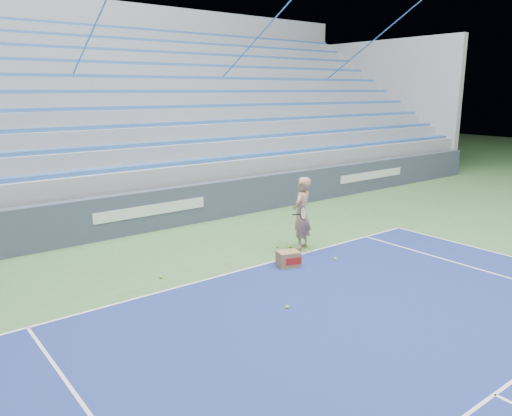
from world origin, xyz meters
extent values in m
cube|color=white|center=(0.00, 11.88, 0.01)|extent=(10.97, 0.05, 0.00)
cube|color=white|center=(0.00, 6.40, 0.01)|extent=(8.23, 0.05, 0.00)
cube|color=#3B445A|center=(0.00, 15.88, 0.55)|extent=(30.00, 0.30, 1.10)
cube|color=white|center=(0.00, 15.72, 0.60)|extent=(3.20, 0.02, 0.28)
cube|color=white|center=(9.00, 15.72, 0.60)|extent=(3.40, 0.02, 0.28)
cube|color=#95989D|center=(0.00, 20.43, 0.55)|extent=(30.00, 8.50, 1.10)
cube|color=#95989D|center=(0.00, 20.43, 1.35)|extent=(30.00, 8.50, 0.50)
cube|color=#3265B6|center=(0.00, 16.56, 1.66)|extent=(29.60, 0.42, 0.11)
cube|color=#95989D|center=(0.00, 20.86, 1.85)|extent=(30.00, 7.65, 0.50)
cube|color=#3265B6|center=(0.00, 17.41, 2.16)|extent=(29.60, 0.42, 0.11)
cube|color=#95989D|center=(0.00, 21.28, 2.35)|extent=(30.00, 6.80, 0.50)
cube|color=#3265B6|center=(0.00, 18.26, 2.66)|extent=(29.60, 0.42, 0.11)
cube|color=#95989D|center=(0.00, 21.71, 2.85)|extent=(30.00, 5.95, 0.50)
cube|color=#3265B6|center=(0.00, 19.11, 3.16)|extent=(29.60, 0.42, 0.11)
cube|color=#95989D|center=(0.00, 22.13, 3.35)|extent=(30.00, 5.10, 0.50)
cube|color=#3265B6|center=(0.00, 19.96, 3.66)|extent=(29.60, 0.42, 0.11)
cube|color=#95989D|center=(0.00, 22.56, 3.85)|extent=(30.00, 4.25, 0.50)
cube|color=#3265B6|center=(0.00, 20.81, 4.15)|extent=(29.60, 0.42, 0.11)
cube|color=#95989D|center=(0.00, 22.98, 4.35)|extent=(30.00, 3.40, 0.50)
cube|color=#3265B6|center=(0.00, 21.66, 4.65)|extent=(29.60, 0.42, 0.11)
cube|color=#95989D|center=(0.00, 23.41, 4.85)|extent=(30.00, 2.55, 0.50)
cube|color=#3265B6|center=(0.00, 22.51, 5.15)|extent=(29.60, 0.42, 0.11)
cube|color=#95989D|center=(0.00, 23.84, 5.35)|extent=(30.00, 1.70, 0.50)
cube|color=#3265B6|center=(0.00, 23.36, 5.65)|extent=(29.60, 0.42, 0.11)
cube|color=#95989D|center=(0.00, 24.26, 5.85)|extent=(30.00, 0.85, 0.50)
cube|color=#3265B6|center=(0.00, 24.21, 6.15)|extent=(29.60, 0.42, 0.11)
cube|color=#95989D|center=(15.15, 20.43, 3.05)|extent=(0.30, 8.80, 6.10)
cube|color=#95989D|center=(0.00, 24.98, 3.65)|extent=(31.00, 0.40, 7.30)
cylinder|color=#376CC3|center=(0.00, 20.43, 4.60)|extent=(0.05, 8.53, 5.04)
cylinder|color=#376CC3|center=(6.00, 20.43, 4.60)|extent=(0.05, 8.53, 5.04)
cylinder|color=#376CC3|center=(12.00, 20.43, 4.60)|extent=(0.05, 8.53, 5.04)
imported|color=tan|center=(2.13, 12.21, 0.87)|extent=(0.75, 0.63, 1.74)
cylinder|color=black|center=(1.78, 11.96, 0.95)|extent=(0.12, 0.27, 0.08)
cylinder|color=beige|center=(1.68, 11.68, 1.05)|extent=(0.29, 0.16, 0.28)
torus|color=black|center=(1.68, 11.68, 1.05)|extent=(0.31, 0.18, 0.30)
cube|color=#906845|center=(1.06, 11.47, 0.17)|extent=(0.53, 0.46, 0.34)
cube|color=#B21E19|center=(1.06, 11.29, 0.17)|extent=(0.35, 0.12, 0.15)
sphere|color=#AFE12E|center=(2.17, 11.13, 0.03)|extent=(0.07, 0.07, 0.07)
sphere|color=#AFE12E|center=(-1.42, 12.53, 0.03)|extent=(0.07, 0.07, 0.07)
sphere|color=#AFE12E|center=(-0.37, 9.88, 0.03)|extent=(0.07, 0.07, 0.07)
sphere|color=#AFE12E|center=(1.97, 12.42, 0.03)|extent=(0.07, 0.07, 0.07)
sphere|color=#AFE12E|center=(1.75, 12.62, 0.03)|extent=(0.07, 0.07, 0.07)
sphere|color=#AFE12E|center=(2.06, 11.92, 0.03)|extent=(0.07, 0.07, 0.07)
camera|label=1|loc=(-5.72, 3.89, 3.71)|focal=35.00mm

